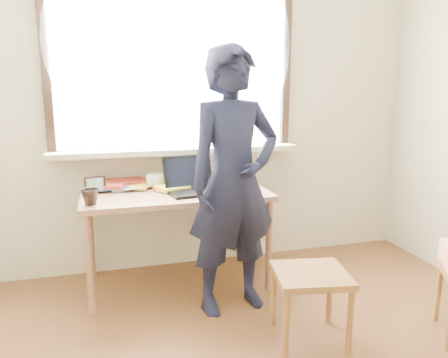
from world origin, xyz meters
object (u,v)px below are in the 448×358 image
object	(u,v)px
laptop	(192,184)
mug_dark	(90,197)
desk	(176,202)
person	(234,182)
work_chair	(311,283)
mug_white	(155,181)

from	to	relation	value
laptop	mug_dark	xyz separation A→B (m)	(-0.67, -0.16, -0.01)
laptop	desk	bearing A→B (deg)	164.74
laptop	person	distance (m)	0.44
work_chair	desk	bearing A→B (deg)	122.76
mug_dark	work_chair	bearing A→B (deg)	-31.99
work_chair	laptop	bearing A→B (deg)	118.41
mug_white	person	bearing A→B (deg)	-55.41
person	work_chair	bearing A→B (deg)	-68.98
laptop	work_chair	bearing A→B (deg)	-61.59
mug_dark	work_chair	size ratio (longest dim) A/B	0.24
laptop	mug_white	xyz separation A→B (m)	(-0.23, 0.20, -0.01)
mug_white	work_chair	xyz separation A→B (m)	(0.71, -1.08, -0.39)
mug_white	person	xyz separation A→B (m)	(0.41, -0.60, 0.09)
laptop	mug_dark	world-z (taller)	laptop
desk	person	distance (m)	0.56
mug_white	person	size ratio (longest dim) A/B	0.08
desk	work_chair	world-z (taller)	desk
desk	laptop	size ratio (longest dim) A/B	3.23
desk	person	size ratio (longest dim) A/B	0.77
laptop	mug_dark	bearing A→B (deg)	-166.54
mug_white	mug_dark	distance (m)	0.57
laptop	person	world-z (taller)	person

